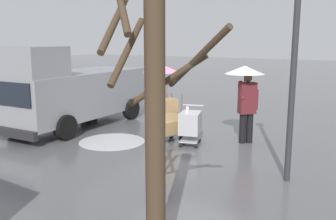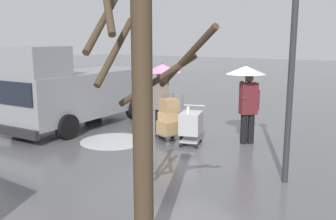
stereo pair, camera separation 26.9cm
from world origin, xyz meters
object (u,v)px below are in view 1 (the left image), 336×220
object	(u,v)px
street_lamp	(294,62)
cargo_van_parked_right	(72,91)
bare_tree_near	(154,120)
hand_dolly_boxes	(168,119)
pedestrian_black_side	(246,85)
shopping_cart_vendor	(190,124)
pedestrian_pink_side	(160,83)

from	to	relation	value
street_lamp	cargo_van_parked_right	bearing A→B (deg)	-8.71
bare_tree_near	street_lamp	size ratio (longest dim) A/B	0.92
hand_dolly_boxes	street_lamp	bearing A→B (deg)	161.33
pedestrian_black_side	hand_dolly_boxes	bearing A→B (deg)	28.20
hand_dolly_boxes	pedestrian_black_side	size ratio (longest dim) A/B	0.61
shopping_cart_vendor	street_lamp	bearing A→B (deg)	156.63
cargo_van_parked_right	street_lamp	world-z (taller)	street_lamp
hand_dolly_boxes	bare_tree_near	world-z (taller)	bare_tree_near
pedestrian_pink_side	pedestrian_black_side	size ratio (longest dim) A/B	1.00
cargo_van_parked_right	hand_dolly_boxes	distance (m)	3.62
shopping_cart_vendor	pedestrian_pink_side	xyz separation A→B (m)	(1.08, -0.19, 1.02)
pedestrian_pink_side	cargo_van_parked_right	bearing A→B (deg)	6.35
bare_tree_near	hand_dolly_boxes	bearing A→B (deg)	-59.46
cargo_van_parked_right	pedestrian_pink_side	size ratio (longest dim) A/B	2.53
hand_dolly_boxes	street_lamp	size ratio (longest dim) A/B	0.34
shopping_cart_vendor	pedestrian_pink_side	size ratio (longest dim) A/B	0.49
hand_dolly_boxes	bare_tree_near	size ratio (longest dim) A/B	0.37
shopping_cart_vendor	hand_dolly_boxes	distance (m)	0.67
pedestrian_pink_side	street_lamp	world-z (taller)	street_lamp
cargo_van_parked_right	bare_tree_near	world-z (taller)	bare_tree_near
pedestrian_black_side	bare_tree_near	world-z (taller)	bare_tree_near
pedestrian_black_side	pedestrian_pink_side	bearing A→B (deg)	18.22
shopping_cart_vendor	street_lamp	distance (m)	3.65
street_lamp	shopping_cart_vendor	bearing A→B (deg)	-23.37
cargo_van_parked_right	hand_dolly_boxes	world-z (taller)	cargo_van_parked_right
cargo_van_parked_right	pedestrian_black_side	size ratio (longest dim) A/B	2.53
street_lamp	pedestrian_black_side	bearing A→B (deg)	-51.37
cargo_van_parked_right	bare_tree_near	bearing A→B (deg)	143.21
cargo_van_parked_right	pedestrian_pink_side	xyz separation A→B (m)	(-3.16, -0.35, 0.41)
hand_dolly_boxes	shopping_cart_vendor	bearing A→B (deg)	-175.58
cargo_van_parked_right	shopping_cart_vendor	size ratio (longest dim) A/B	5.21
shopping_cart_vendor	bare_tree_near	xyz separation A→B (m)	(-2.28, 5.04, 1.30)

